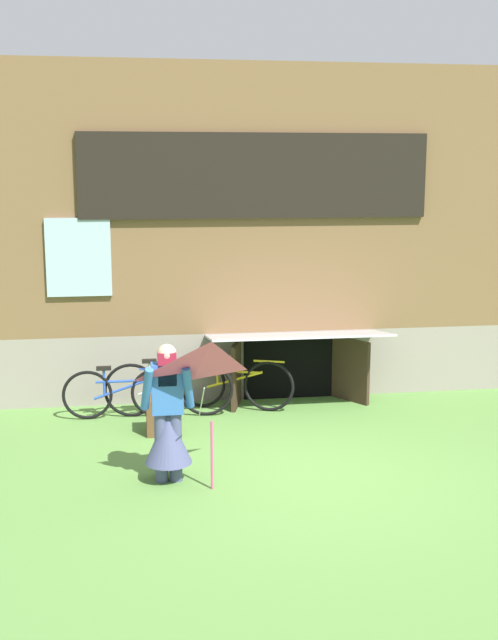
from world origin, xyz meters
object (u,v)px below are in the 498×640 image
at_px(kite, 212,383).
at_px(bicycle_yellow, 234,383).
at_px(bicycle_blue, 121,393).
at_px(bicycle_silver, 168,389).
at_px(wooden_crate, 163,415).
at_px(person, 168,425).

relative_size(kite, bicycle_yellow, 0.95).
relative_size(bicycle_yellow, bicycle_blue, 1.01).
distance_m(kite, bicycle_silver, 3.08).
relative_size(bicycle_blue, wooden_crate, 3.34).
height_order(kite, bicycle_silver, kite).
relative_size(kite, wooden_crate, 3.20).
relative_size(bicycle_yellow, bicycle_silver, 0.91).
bearing_deg(bicycle_blue, bicycle_silver, -2.15).
relative_size(person, kite, 1.00).
xyz_separation_m(bicycle_yellow, wooden_crate, (-1.05, -0.92, -0.14)).
xyz_separation_m(person, bicycle_silver, (0.12, 2.38, -0.25)).
distance_m(bicycle_blue, wooden_crate, 0.93).
bearing_deg(person, bicycle_blue, 89.07).
xyz_separation_m(kite, wooden_crate, (-0.41, 2.22, -1.01)).
relative_size(bicycle_silver, wooden_crate, 3.70).
distance_m(bicycle_silver, wooden_crate, 0.74).
height_order(bicycle_silver, bicycle_blue, bicycle_silver).
relative_size(kite, bicycle_blue, 0.96).
bearing_deg(kite, wooden_crate, 100.48).
height_order(person, bicycle_silver, person).
bearing_deg(bicycle_silver, bicycle_yellow, 17.71).
height_order(person, bicycle_blue, person).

